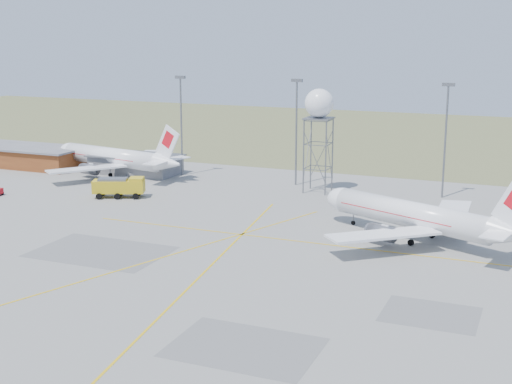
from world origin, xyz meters
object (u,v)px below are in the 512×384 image
at_px(airliner_main, 415,216).
at_px(airliner_far, 114,158).
at_px(fire_truck, 120,188).
at_px(radar_tower, 319,135).

xyz_separation_m(airliner_main, airliner_far, (-66.67, 24.13, 0.00)).
relative_size(airliner_far, fire_truck, 3.50).
relative_size(airliner_main, radar_tower, 1.69).
xyz_separation_m(airliner_far, radar_tower, (44.26, 0.48, 7.22)).
distance_m(radar_tower, fire_truck, 37.34).
bearing_deg(airliner_main, radar_tower, -23.87).
xyz_separation_m(airliner_far, fire_truck, (12.88, -17.64, -1.77)).
xyz_separation_m(radar_tower, fire_truck, (-31.38, -18.12, -8.99)).
bearing_deg(airliner_far, fire_truck, 137.33).
relative_size(airliner_far, radar_tower, 1.76).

